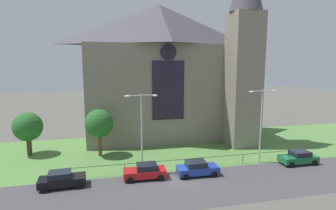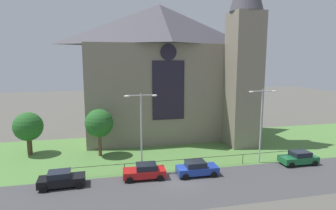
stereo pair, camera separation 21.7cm
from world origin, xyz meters
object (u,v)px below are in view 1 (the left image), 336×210
object	(u,v)px
church_building	(165,70)
parked_car_green	(299,158)
streetlamp_far	(261,117)
parked_car_blue	(197,168)
parked_car_black	(62,179)
tree_left_far	(28,127)
streetlamp_near	(142,123)
parked_car_red	(145,171)
tree_left_near	(99,123)

from	to	relation	value
church_building	parked_car_green	xyz separation A→B (m)	(12.07, -15.78, -9.53)
streetlamp_far	parked_car_blue	xyz separation A→B (m)	(-8.19, -1.86, -4.65)
parked_car_black	parked_car_blue	distance (m)	13.17
church_building	tree_left_far	size ratio (longest dim) A/B	4.82
streetlamp_near	parked_car_black	world-z (taller)	streetlamp_near
parked_car_blue	parked_car_red	bearing A→B (deg)	176.64
streetlamp_far	parked_car_green	bearing A→B (deg)	-18.75
tree_left_far	tree_left_near	bearing A→B (deg)	-15.77
parked_car_black	parked_car_green	xyz separation A→B (m)	(25.49, 0.20, 0.00)
parked_car_red	tree_left_near	bearing A→B (deg)	-58.43
tree_left_near	streetlamp_far	xyz separation A→B (m)	(17.92, -6.54, 1.28)
streetlamp_near	parked_car_red	world-z (taller)	streetlamp_near
parked_car_red	tree_left_far	bearing A→B (deg)	-35.99
parked_car_black	parked_car_blue	bearing A→B (deg)	-3.95
streetlamp_near	streetlamp_far	distance (m)	13.61
parked_car_black	parked_car_red	distance (m)	7.84
parked_car_red	parked_car_blue	bearing A→B (deg)	178.55
tree_left_near	parked_car_black	bearing A→B (deg)	-112.85
streetlamp_near	streetlamp_far	bearing A→B (deg)	0.00
church_building	parked_car_black	bearing A→B (deg)	-130.01
tree_left_near	parked_car_blue	xyz separation A→B (m)	(9.73, -8.40, -3.37)
streetlamp_near	parked_car_green	bearing A→B (deg)	-4.52
streetlamp_near	parked_car_green	size ratio (longest dim) A/B	1.99
tree_left_far	streetlamp_far	distance (m)	28.06
church_building	tree_left_near	world-z (taller)	church_building
tree_left_near	parked_car_blue	world-z (taller)	tree_left_near
streetlamp_far	parked_car_green	distance (m)	6.38
tree_left_far	parked_car_green	world-z (taller)	tree_left_far
church_building	streetlamp_near	size ratio (longest dim) A/B	3.09
streetlamp_near	parked_car_blue	xyz separation A→B (m)	(5.42, -1.86, -4.59)
streetlamp_far	parked_car_black	bearing A→B (deg)	-175.71
church_building	tree_left_near	xyz separation A→B (m)	(-9.99, -7.84, -6.15)
tree_left_far	streetlamp_near	size ratio (longest dim) A/B	0.64
church_building	streetlamp_near	bearing A→B (deg)	-111.52
tree_left_near	parked_car_red	bearing A→B (deg)	-61.16
streetlamp_far	parked_car_green	size ratio (longest dim) A/B	2.02
parked_car_red	parked_car_green	xyz separation A→B (m)	(17.65, 0.06, 0.00)
parked_car_blue	streetlamp_far	bearing A→B (deg)	13.59
church_building	streetlamp_far	size ratio (longest dim) A/B	3.05
streetlamp_near	parked_car_blue	distance (m)	7.34
tree_left_far	parked_car_red	distance (m)	16.92
church_building	tree_left_far	distance (m)	20.49
church_building	streetlamp_near	world-z (taller)	church_building
parked_car_blue	parked_car_black	bearing A→B (deg)	179.72
tree_left_near	streetlamp_near	xyz separation A→B (m)	(4.32, -6.54, 1.22)
parked_car_black	parked_car_red	world-z (taller)	same
tree_left_far	parked_car_black	world-z (taller)	tree_left_far
tree_left_near	parked_car_blue	size ratio (longest dim) A/B	1.39
tree_left_far	parked_car_blue	bearing A→B (deg)	-30.56
parked_car_black	parked_car_blue	size ratio (longest dim) A/B	1.01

